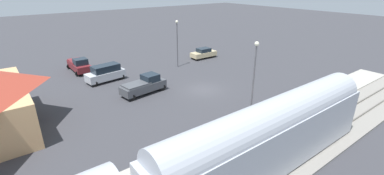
% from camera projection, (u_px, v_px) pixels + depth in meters
% --- Properties ---
extents(ground_plane, '(200.00, 200.00, 0.00)m').
position_uv_depth(ground_plane, '(204.00, 90.00, 32.48)').
color(ground_plane, '#38383D').
extents(railway_track, '(4.80, 70.00, 0.30)m').
position_uv_depth(railway_track, '(311.00, 140.00, 22.11)').
color(railway_track, gray).
rests_on(railway_track, ground).
extents(platform, '(3.20, 46.00, 0.30)m').
position_uv_depth(platform, '(272.00, 120.00, 25.04)').
color(platform, '#A8A399').
rests_on(platform, ground).
extents(pedestrian_on_platform, '(0.36, 0.36, 1.71)m').
position_uv_depth(pedestrian_on_platform, '(302.00, 93.00, 28.29)').
color(pedestrian_on_platform, brown).
rests_on(pedestrian_on_platform, platform).
extents(pedestrian_waiting_far, '(0.36, 0.36, 1.71)m').
position_uv_depth(pedestrian_waiting_far, '(333.00, 89.00, 29.45)').
color(pedestrian_waiting_far, '#23284C').
rests_on(pedestrian_waiting_far, platform).
extents(sedan_tan, '(1.92, 4.53, 1.74)m').
position_uv_depth(sedan_tan, '(204.00, 53.00, 45.49)').
color(sedan_tan, '#C6B284').
rests_on(sedan_tan, ground).
extents(pickup_maroon, '(5.43, 2.54, 2.14)m').
position_uv_depth(pickup_maroon, '(79.00, 65.00, 38.64)').
color(pickup_maroon, maroon).
rests_on(pickup_maroon, ground).
extents(pickup_charcoal, '(2.64, 5.61, 2.14)m').
position_uv_depth(pickup_charcoal, '(144.00, 85.00, 31.12)').
color(pickup_charcoal, '#47494F').
rests_on(pickup_charcoal, ground).
extents(suv_silver, '(2.54, 5.10, 2.22)m').
position_uv_depth(suv_silver, '(106.00, 73.00, 34.85)').
color(suv_silver, silver).
rests_on(suv_silver, ground).
extents(light_pole_near_platform, '(0.44, 0.44, 7.13)m').
position_uv_depth(light_pole_near_platform, '(255.00, 68.00, 25.64)').
color(light_pole_near_platform, '#515156').
rests_on(light_pole_near_platform, ground).
extents(light_pole_lot_center, '(0.44, 0.44, 7.03)m').
position_uv_depth(light_pole_lot_center, '(177.00, 38.00, 39.60)').
color(light_pole_lot_center, '#515156').
rests_on(light_pole_lot_center, ground).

